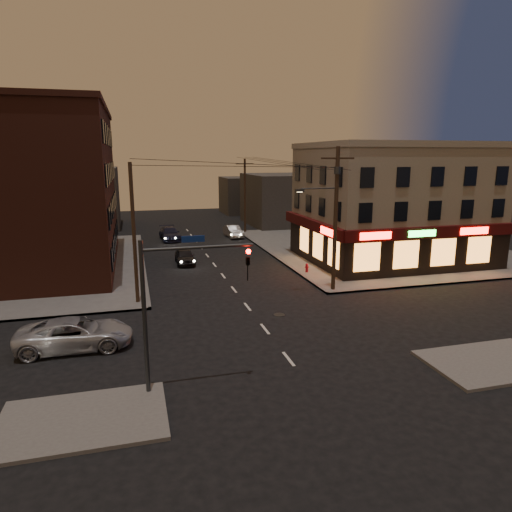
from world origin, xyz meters
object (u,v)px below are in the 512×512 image
object	(u,v)px
sedan_near	(185,256)
sedan_far	(170,234)
suv_cross	(75,334)
sedan_mid	(233,231)
fire_hydrant	(307,267)

from	to	relation	value
sedan_near	sedan_far	distance (m)	12.38
suv_cross	sedan_mid	xyz separation A→B (m)	(14.63, 29.35, -0.08)
suv_cross	sedan_near	distance (m)	18.66
sedan_far	fire_hydrant	distance (m)	20.93
suv_cross	sedan_mid	bearing A→B (deg)	-26.06
sedan_mid	sedan_far	distance (m)	7.46
sedan_near	sedan_mid	world-z (taller)	sedan_mid
sedan_mid	fire_hydrant	size ratio (longest dim) A/B	5.74
fire_hydrant	sedan_near	bearing A→B (deg)	146.01
suv_cross	sedan_far	xyz separation A→B (m)	(7.17, 29.48, -0.05)
suv_cross	sedan_mid	world-z (taller)	suv_cross
sedan_far	sedan_near	bearing A→B (deg)	-92.39
suv_cross	fire_hydrant	world-z (taller)	suv_cross
suv_cross	fire_hydrant	distance (m)	19.94
sedan_near	suv_cross	bearing A→B (deg)	-112.56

